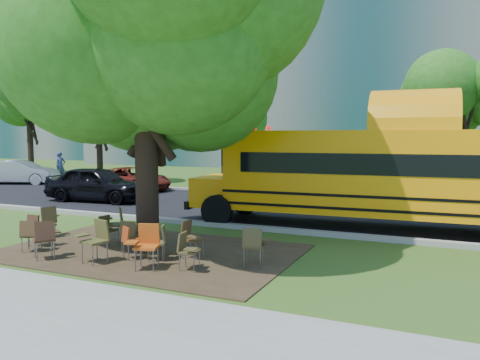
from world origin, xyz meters
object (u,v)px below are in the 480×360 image
at_px(chair_3, 96,237).
at_px(main_tree, 144,36).
at_px(chair_11, 131,233).
at_px(chair_1, 38,227).
at_px(black_car, 98,184).
at_px(bg_car_silver, 21,172).
at_px(chair_10, 106,227).
at_px(pedestrian_a, 60,166).
at_px(chair_6, 159,239).
at_px(chair_13, 254,243).
at_px(chair_4, 131,239).
at_px(chair_8, 48,218).
at_px(school_bus, 408,174).
at_px(chair_0, 31,233).
at_px(chair_12, 190,236).
at_px(chair_7, 187,248).
at_px(chair_5, 146,242).
at_px(bg_car_red, 131,179).
at_px(chair_9, 115,221).
at_px(chair_2, 46,236).

bearing_deg(chair_3, main_tree, -83.61).
bearing_deg(chair_11, chair_1, 175.09).
relative_size(black_car, bg_car_silver, 1.05).
relative_size(chair_10, black_car, 0.17).
xyz_separation_m(black_car, pedestrian_a, (-8.63, 6.57, 0.15)).
height_order(chair_1, chair_6, chair_1).
bearing_deg(black_car, chair_13, -128.86).
bearing_deg(chair_4, chair_10, 179.90).
distance_m(chair_8, chair_11, 3.14).
bearing_deg(black_car, chair_6, -137.07).
bearing_deg(main_tree, chair_10, -170.57).
relative_size(school_bus, chair_8, 13.66).
relative_size(chair_4, black_car, 0.17).
height_order(chair_11, black_car, black_car).
height_order(chair_0, chair_13, chair_13).
bearing_deg(chair_11, school_bus, 28.38).
bearing_deg(chair_12, school_bus, 141.99).
bearing_deg(chair_13, chair_11, 168.72).
bearing_deg(chair_12, main_tree, -105.99).
xyz_separation_m(chair_7, chair_10, (-3.04, 1.16, -0.02)).
relative_size(chair_5, pedestrian_a, 0.52).
height_order(chair_1, chair_3, chair_3).
height_order(chair_13, black_car, black_car).
xyz_separation_m(chair_3, chair_13, (3.29, 1.08, -0.05)).
relative_size(chair_7, chair_10, 1.05).
bearing_deg(chair_10, chair_3, 42.55).
bearing_deg(bg_car_silver, chair_12, -142.83).
height_order(chair_3, chair_12, chair_3).
relative_size(chair_8, chair_11, 1.11).
bearing_deg(bg_car_red, chair_9, -138.25).
bearing_deg(chair_12, chair_1, -80.75).
distance_m(chair_2, chair_4, 1.91).
relative_size(chair_13, bg_car_silver, 0.21).
distance_m(chair_3, chair_9, 1.98).
relative_size(chair_4, chair_11, 0.97).
bearing_deg(chair_13, pedestrian_a, 132.14).
height_order(school_bus, chair_7, school_bus).
relative_size(chair_2, chair_9, 0.95).
bearing_deg(bg_car_silver, chair_10, -146.40).
relative_size(chair_2, chair_4, 1.17).
height_order(chair_0, chair_4, chair_0).
relative_size(chair_6, bg_car_silver, 0.19).
height_order(main_tree, bg_car_silver, main_tree).
bearing_deg(chair_13, school_bus, 51.37).
bearing_deg(school_bus, bg_car_silver, 163.35).
relative_size(chair_9, black_car, 0.21).
height_order(chair_6, bg_car_red, bg_car_red).
bearing_deg(chair_13, chair_1, 172.59).
distance_m(chair_11, chair_13, 3.14).
xyz_separation_m(chair_5, bg_car_red, (-9.15, 11.65, 0.02)).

